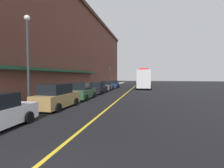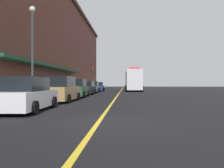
{
  "view_description": "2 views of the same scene",
  "coord_description": "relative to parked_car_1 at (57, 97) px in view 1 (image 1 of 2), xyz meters",
  "views": [
    {
      "loc": [
        3.02,
        -3.53,
        2.53
      ],
      "look_at": [
        -2.52,
        23.35,
        1.21
      ],
      "focal_mm": 27.99,
      "sensor_mm": 36.0,
      "label": 1
    },
    {
      "loc": [
        1.0,
        -8.49,
        1.42
      ],
      "look_at": [
        -1.18,
        26.68,
        1.24
      ],
      "focal_mm": 37.17,
      "sensor_mm": 36.0,
      "label": 2
    }
  ],
  "objects": [
    {
      "name": "street_lamp_left",
      "position": [
        -2.08,
        -0.5,
        3.52
      ],
      "size": [
        0.44,
        0.44,
        6.94
      ],
      "color": "#33383D",
      "rests_on": "sidewalk_left"
    },
    {
      "name": "ground_plane",
      "position": [
        3.87,
        16.25,
        -0.88
      ],
      "size": [
        112.0,
        112.0,
        0.0
      ],
      "primitive_type": "plane",
      "color": "black"
    },
    {
      "name": "brick_building_left",
      "position": [
        -8.73,
        15.24,
        6.49
      ],
      "size": [
        11.56,
        64.0,
        14.72
      ],
      "color": "brown",
      "rests_on": "ground"
    },
    {
      "name": "box_truck",
      "position": [
        6.05,
        22.12,
        0.93
      ],
      "size": [
        2.97,
        7.96,
        3.82
      ],
      "rotation": [
        0.0,
        0.0,
        -1.54
      ],
      "color": "silver",
      "rests_on": "ground"
    },
    {
      "name": "parked_car_1",
      "position": [
        0.0,
        0.0,
        0.0
      ],
      "size": [
        2.09,
        4.63,
        1.9
      ],
      "rotation": [
        0.0,
        0.0,
        1.54
      ],
      "color": "#A5844C",
      "rests_on": "ground"
    },
    {
      "name": "parked_car_2",
      "position": [
        -0.08,
        5.41,
        -0.05
      ],
      "size": [
        2.16,
        4.26,
        1.78
      ],
      "rotation": [
        0.0,
        0.0,
        1.58
      ],
      "color": "#2D5133",
      "rests_on": "ground"
    },
    {
      "name": "parked_car_4",
      "position": [
        -0.14,
        16.87,
        -0.11
      ],
      "size": [
        2.15,
        4.4,
        1.65
      ],
      "rotation": [
        0.0,
        0.0,
        1.6
      ],
      "color": "#595B60",
      "rests_on": "ground"
    },
    {
      "name": "parked_car_3",
      "position": [
        -0.05,
        11.41,
        -0.12
      ],
      "size": [
        2.02,
        4.62,
        1.63
      ],
      "rotation": [
        0.0,
        0.0,
        1.57
      ],
      "color": "black",
      "rests_on": "ground"
    },
    {
      "name": "traffic_light_near",
      "position": [
        -1.42,
        24.57,
        2.27
      ],
      "size": [
        0.38,
        0.36,
        4.3
      ],
      "color": "#232326",
      "rests_on": "sidewalk_left"
    },
    {
      "name": "sidewalk_left",
      "position": [
        -2.33,
        16.25,
        -0.81
      ],
      "size": [
        2.4,
        70.0,
        0.15
      ],
      "primitive_type": "cube",
      "color": "#9E9B93",
      "rests_on": "ground"
    },
    {
      "name": "parked_car_5",
      "position": [
        0.01,
        22.82,
        -0.15
      ],
      "size": [
        2.07,
        4.19,
        1.55
      ],
      "rotation": [
        0.0,
        0.0,
        1.6
      ],
      "color": "navy",
      "rests_on": "ground"
    },
    {
      "name": "parking_meter_0",
      "position": [
        -1.48,
        8.02,
        0.18
      ],
      "size": [
        0.14,
        0.18,
        1.33
      ],
      "color": "#4C4C51",
      "rests_on": "sidewalk_left"
    },
    {
      "name": "lane_center_stripe",
      "position": [
        3.87,
        16.25,
        -0.88
      ],
      "size": [
        0.16,
        70.0,
        0.01
      ],
      "primitive_type": "cube",
      "color": "gold",
      "rests_on": "ground"
    }
  ]
}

